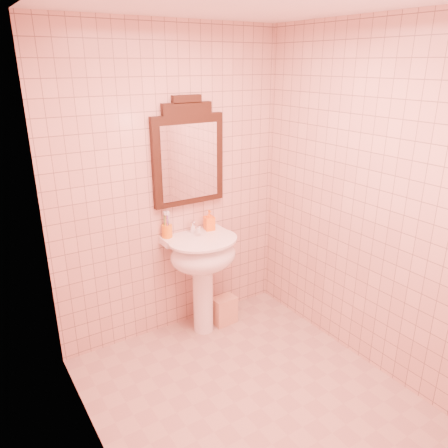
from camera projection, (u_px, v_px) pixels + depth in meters
floor at (249, 396)px, 3.06m from camera, size 2.20×2.20×0.00m
back_wall at (172, 189)px, 3.49m from camera, size 2.00×0.02×2.50m
pedestal_sink at (203, 261)px, 3.59m from camera, size 0.58×0.58×0.86m
faucet at (194, 227)px, 3.61m from camera, size 0.04×0.16×0.11m
mirror at (188, 155)px, 3.46m from camera, size 0.62×0.06×0.86m
toothbrush_cup at (167, 231)px, 3.53m from camera, size 0.09×0.09×0.20m
soap_dispenser at (209, 220)px, 3.68m from camera, size 0.09×0.09×0.18m
towel at (224, 310)px, 3.89m from camera, size 0.21×0.15×0.25m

